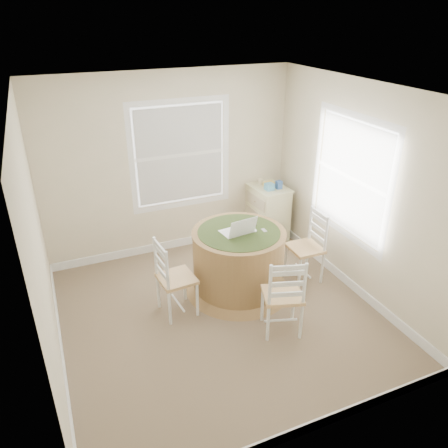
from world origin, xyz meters
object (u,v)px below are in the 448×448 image
round_table (238,259)px  corner_chest (267,213)px  chair_left (177,278)px  chair_near (282,294)px  laptop (238,231)px  chair_right (305,248)px

round_table → corner_chest: bearing=47.9°
chair_left → corner_chest: size_ratio=1.10×
chair_left → chair_near: bearing=-133.5°
chair_near → corner_chest: size_ratio=1.10×
laptop → corner_chest: laptop is taller
chair_right → corner_chest: size_ratio=1.10×
chair_right → laptop: laptop is taller
chair_left → laptop: size_ratio=2.36×
round_table → chair_left: size_ratio=1.42×
chair_left → chair_near: 1.24m
round_table → laptop: 0.42m
laptop → chair_near: bearing=91.4°
chair_left → round_table: bearing=-85.6°
round_table → chair_near: 0.92m
round_table → chair_right: 0.91m
round_table → chair_near: bearing=-82.9°
round_table → corner_chest: size_ratio=1.55×
chair_right → chair_near: bearing=-44.2°
chair_left → laptop: bearing=-87.0°
laptop → round_table: bearing=-142.8°
chair_right → round_table: bearing=-96.7°
corner_chest → laptop: bearing=-136.7°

